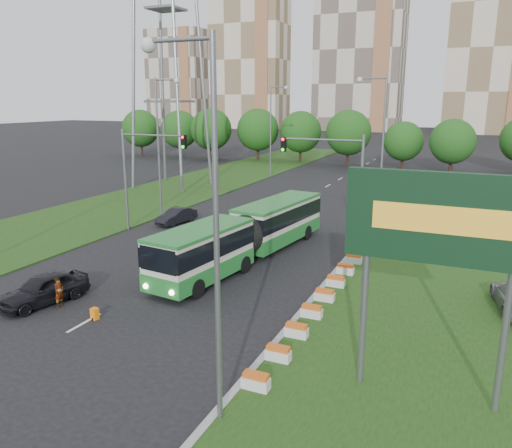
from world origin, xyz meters
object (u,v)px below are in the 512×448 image
at_px(shopping_trolley, 95,314).
at_px(articulated_bus, 246,234).
at_px(traffic_mast_median, 338,174).
at_px(traffic_mast_left, 141,164).
at_px(car_left_near, 44,289).
at_px(pedestrian, 59,292).
at_px(car_left_far, 177,216).
at_px(billboard, 439,229).

bearing_deg(shopping_trolley, articulated_bus, 84.64).
bearing_deg(traffic_mast_median, traffic_mast_left, -176.23).
height_order(articulated_bus, car_left_near, articulated_bus).
relative_size(traffic_mast_left, shopping_trolley, 14.09).
height_order(traffic_mast_left, pedestrian, traffic_mast_left).
height_order(car_left_near, pedestrian, pedestrian).
bearing_deg(pedestrian, car_left_far, 7.52).
distance_m(car_left_far, pedestrian, 17.83).
height_order(billboard, pedestrian, billboard).
xyz_separation_m(car_left_near, pedestrian, (1.10, -0.07, 0.01)).
distance_m(articulated_bus, shopping_trolley, 11.71).
distance_m(traffic_mast_median, car_left_far, 15.25).
relative_size(car_left_far, shopping_trolley, 6.91).
relative_size(traffic_mast_left, car_left_far, 2.04).
bearing_deg(car_left_near, pedestrian, 10.64).
bearing_deg(shopping_trolley, traffic_mast_median, 72.29).
relative_size(billboard, car_left_far, 2.04).
xyz_separation_m(traffic_mast_median, shopping_trolley, (-7.58, -15.49, -5.07)).
relative_size(traffic_mast_median, car_left_near, 1.75).
bearing_deg(billboard, shopping_trolley, 178.04).
distance_m(traffic_mast_left, car_left_near, 15.18).
height_order(car_left_near, shopping_trolley, car_left_near).
distance_m(car_left_near, pedestrian, 1.10).
xyz_separation_m(car_left_far, pedestrian, (4.12, -17.34, 0.14)).
height_order(articulated_bus, pedestrian, articulated_bus).
xyz_separation_m(billboard, car_left_far, (-21.79, 18.32, -5.52)).
bearing_deg(traffic_mast_median, car_left_far, 170.80).
relative_size(traffic_mast_median, shopping_trolley, 14.09).
height_order(billboard, traffic_mast_median, same).
bearing_deg(pedestrian, articulated_bus, -32.25).
relative_size(traffic_mast_median, articulated_bus, 0.47).
bearing_deg(car_left_far, traffic_mast_median, 0.42).
bearing_deg(traffic_mast_left, billboard, -33.55).
xyz_separation_m(articulated_bus, shopping_trolley, (-2.76, -11.29, -1.43)).
relative_size(billboard, articulated_bus, 0.47).
relative_size(traffic_mast_left, articulated_bus, 0.47).
bearing_deg(traffic_mast_left, shopping_trolley, -62.38).
distance_m(traffic_mast_left, articulated_bus, 11.41).
distance_m(car_left_near, car_left_far, 17.54).
distance_m(traffic_mast_left, pedestrian, 15.56).
bearing_deg(car_left_near, articulated_bus, 73.14).
bearing_deg(billboard, car_left_far, 139.94).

